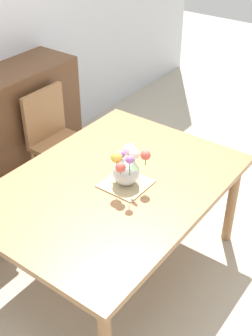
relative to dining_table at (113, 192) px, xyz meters
The scene contains 6 objects.
ground_plane 0.65m from the dining_table, ahead, with size 12.00×12.00×0.00m, color #B7AD99.
dining_table is the anchor object (origin of this frame).
chair_right 1.04m from the dining_table, 64.62° to the left, with size 0.42×0.42×0.90m.
dresser 1.36m from the dining_table, 79.38° to the left, with size 1.40×0.47×1.00m.
placemat 0.12m from the dining_table, 65.50° to the right, with size 0.27×0.27×0.01m, color tan.
flower_vase 0.22m from the dining_table, 65.90° to the right, with size 0.24×0.26×0.27m.
Camera 1 is at (-1.73, -1.39, 2.35)m, focal length 47.73 mm.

